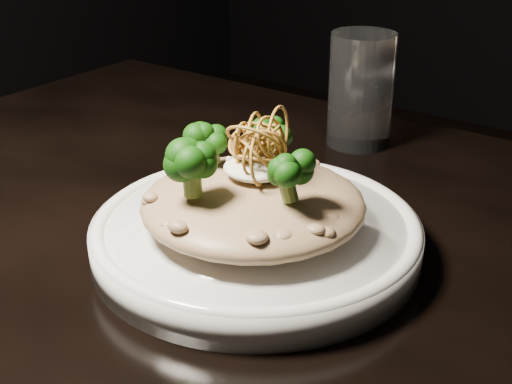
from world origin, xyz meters
TOP-DOWN VIEW (x-y plane):
  - table at (0.00, 0.00)m, footprint 1.10×0.80m
  - plate at (-0.02, 0.02)m, footprint 0.27×0.27m
  - risotto at (-0.02, 0.02)m, footprint 0.18×0.18m
  - broccoli at (-0.03, 0.02)m, footprint 0.12×0.12m
  - cheese at (-0.03, 0.03)m, footprint 0.05×0.05m
  - shallots at (-0.03, 0.03)m, footprint 0.05×0.05m
  - drinking_glass at (-0.08, 0.29)m, footprint 0.08×0.08m

SIDE VIEW (x-z plane):
  - table at x=0.00m, z-range 0.29..1.04m
  - plate at x=-0.02m, z-range 0.75..0.78m
  - risotto at x=-0.02m, z-range 0.78..0.82m
  - drinking_glass at x=-0.08m, z-range 0.75..0.88m
  - cheese at x=-0.03m, z-range 0.82..0.83m
  - broccoli at x=-0.03m, z-range 0.82..0.86m
  - shallots at x=-0.03m, z-range 0.83..0.86m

